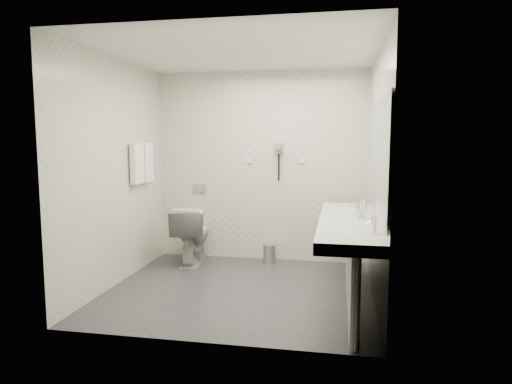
# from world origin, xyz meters

# --- Properties ---
(floor) EXTENTS (2.80, 2.80, 0.00)m
(floor) POSITION_xyz_m (0.00, 0.00, 0.00)
(floor) COLOR #2E2E34
(floor) RESTS_ON ground
(ceiling) EXTENTS (2.80, 2.80, 0.00)m
(ceiling) POSITION_xyz_m (0.00, 0.00, 2.50)
(ceiling) COLOR silver
(ceiling) RESTS_ON wall_back
(wall_back) EXTENTS (2.80, 0.00, 2.80)m
(wall_back) POSITION_xyz_m (0.00, 1.30, 1.25)
(wall_back) COLOR beige
(wall_back) RESTS_ON floor
(wall_front) EXTENTS (2.80, 0.00, 2.80)m
(wall_front) POSITION_xyz_m (0.00, -1.30, 1.25)
(wall_front) COLOR beige
(wall_front) RESTS_ON floor
(wall_left) EXTENTS (0.00, 2.60, 2.60)m
(wall_left) POSITION_xyz_m (-1.40, 0.00, 1.25)
(wall_left) COLOR beige
(wall_left) RESTS_ON floor
(wall_right) EXTENTS (0.00, 2.60, 2.60)m
(wall_right) POSITION_xyz_m (1.40, 0.00, 1.25)
(wall_right) COLOR beige
(wall_right) RESTS_ON floor
(vanity_counter) EXTENTS (0.55, 2.20, 0.10)m
(vanity_counter) POSITION_xyz_m (1.12, -0.20, 0.80)
(vanity_counter) COLOR silver
(vanity_counter) RESTS_ON floor
(vanity_panel) EXTENTS (0.03, 2.15, 0.75)m
(vanity_panel) POSITION_xyz_m (1.15, -0.20, 0.38)
(vanity_panel) COLOR #989590
(vanity_panel) RESTS_ON floor
(vanity_post_near) EXTENTS (0.06, 0.06, 0.75)m
(vanity_post_near) POSITION_xyz_m (1.18, -1.24, 0.38)
(vanity_post_near) COLOR silver
(vanity_post_near) RESTS_ON floor
(vanity_post_far) EXTENTS (0.06, 0.06, 0.75)m
(vanity_post_far) POSITION_xyz_m (1.18, 0.84, 0.38)
(vanity_post_far) COLOR silver
(vanity_post_far) RESTS_ON floor
(mirror) EXTENTS (0.02, 2.20, 1.05)m
(mirror) POSITION_xyz_m (1.39, -0.20, 1.45)
(mirror) COLOR #B2BCC6
(mirror) RESTS_ON wall_right
(basin_near) EXTENTS (0.40, 0.31, 0.05)m
(basin_near) POSITION_xyz_m (1.12, -0.85, 0.83)
(basin_near) COLOR silver
(basin_near) RESTS_ON vanity_counter
(basin_far) EXTENTS (0.40, 0.31, 0.05)m
(basin_far) POSITION_xyz_m (1.12, 0.45, 0.83)
(basin_far) COLOR silver
(basin_far) RESTS_ON vanity_counter
(faucet_near) EXTENTS (0.04, 0.04, 0.15)m
(faucet_near) POSITION_xyz_m (1.32, -0.85, 0.92)
(faucet_near) COLOR silver
(faucet_near) RESTS_ON vanity_counter
(faucet_far) EXTENTS (0.04, 0.04, 0.15)m
(faucet_far) POSITION_xyz_m (1.32, 0.45, 0.92)
(faucet_far) COLOR silver
(faucet_far) RESTS_ON vanity_counter
(soap_bottle_a) EXTENTS (0.06, 0.06, 0.12)m
(soap_bottle_a) POSITION_xyz_m (1.25, -0.19, 0.91)
(soap_bottle_a) COLOR beige
(soap_bottle_a) RESTS_ON vanity_counter
(soap_bottle_c) EXTENTS (0.05, 0.05, 0.11)m
(soap_bottle_c) POSITION_xyz_m (1.23, -0.18, 0.90)
(soap_bottle_c) COLOR beige
(soap_bottle_c) RESTS_ON vanity_counter
(glass_left) EXTENTS (0.07, 0.07, 0.12)m
(glass_left) POSITION_xyz_m (1.24, 0.01, 0.91)
(glass_left) COLOR silver
(glass_left) RESTS_ON vanity_counter
(glass_right) EXTENTS (0.08, 0.08, 0.12)m
(glass_right) POSITION_xyz_m (1.26, 0.21, 0.91)
(glass_right) COLOR silver
(glass_right) RESTS_ON vanity_counter
(toilet) EXTENTS (0.50, 0.79, 0.76)m
(toilet) POSITION_xyz_m (-0.84, 0.90, 0.38)
(toilet) COLOR silver
(toilet) RESTS_ON floor
(flush_plate) EXTENTS (0.18, 0.02, 0.12)m
(flush_plate) POSITION_xyz_m (-0.85, 1.29, 0.95)
(flush_plate) COLOR #B2B5BA
(flush_plate) RESTS_ON wall_back
(pedal_bin) EXTENTS (0.21, 0.21, 0.24)m
(pedal_bin) POSITION_xyz_m (0.16, 1.08, 0.12)
(pedal_bin) COLOR #B2B5BA
(pedal_bin) RESTS_ON floor
(bin_lid) EXTENTS (0.17, 0.17, 0.01)m
(bin_lid) POSITION_xyz_m (0.16, 1.08, 0.25)
(bin_lid) COLOR #B2B5BA
(bin_lid) RESTS_ON pedal_bin
(towel_rail) EXTENTS (0.02, 0.62, 0.02)m
(towel_rail) POSITION_xyz_m (-1.35, 0.55, 1.55)
(towel_rail) COLOR silver
(towel_rail) RESTS_ON wall_left
(towel_near) EXTENTS (0.07, 0.24, 0.48)m
(towel_near) POSITION_xyz_m (-1.34, 0.41, 1.33)
(towel_near) COLOR white
(towel_near) RESTS_ON towel_rail
(towel_far) EXTENTS (0.07, 0.24, 0.48)m
(towel_far) POSITION_xyz_m (-1.34, 0.69, 1.33)
(towel_far) COLOR white
(towel_far) RESTS_ON towel_rail
(dryer_cradle) EXTENTS (0.10, 0.04, 0.14)m
(dryer_cradle) POSITION_xyz_m (0.25, 1.27, 1.50)
(dryer_cradle) COLOR gray
(dryer_cradle) RESTS_ON wall_back
(dryer_barrel) EXTENTS (0.08, 0.14, 0.08)m
(dryer_barrel) POSITION_xyz_m (0.25, 1.20, 1.53)
(dryer_barrel) COLOR gray
(dryer_barrel) RESTS_ON dryer_cradle
(dryer_cord) EXTENTS (0.02, 0.02, 0.35)m
(dryer_cord) POSITION_xyz_m (0.25, 1.26, 1.25)
(dryer_cord) COLOR black
(dryer_cord) RESTS_ON dryer_cradle
(switch_plate_a) EXTENTS (0.09, 0.02, 0.09)m
(switch_plate_a) POSITION_xyz_m (-0.15, 1.29, 1.35)
(switch_plate_a) COLOR silver
(switch_plate_a) RESTS_ON wall_back
(switch_plate_b) EXTENTS (0.09, 0.02, 0.09)m
(switch_plate_b) POSITION_xyz_m (0.55, 1.29, 1.35)
(switch_plate_b) COLOR silver
(switch_plate_b) RESTS_ON wall_back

